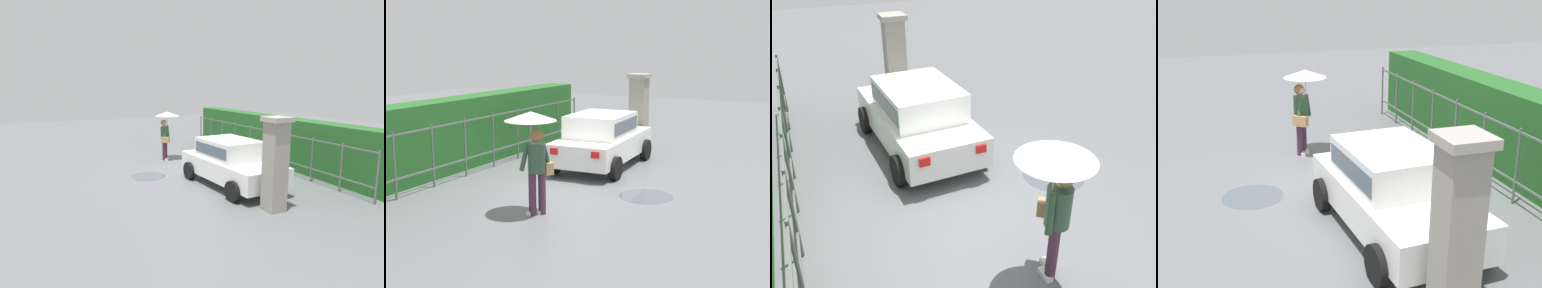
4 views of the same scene
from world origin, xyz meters
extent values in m
plane|color=slate|center=(0.00, 0.00, 0.00)|extent=(40.00, 40.00, 0.00)
cube|color=white|center=(2.08, 0.24, 0.58)|extent=(3.80, 1.87, 0.60)
cube|color=white|center=(1.93, 0.23, 1.18)|extent=(1.99, 1.56, 0.60)
cube|color=#4C5B66|center=(1.93, 0.23, 1.20)|extent=(1.84, 1.57, 0.33)
cylinder|color=black|center=(3.28, 1.16, 0.30)|extent=(0.61, 0.22, 0.60)
cylinder|color=black|center=(3.38, -0.51, 0.30)|extent=(0.61, 0.22, 0.60)
cylinder|color=black|center=(0.78, 1.00, 0.30)|extent=(0.61, 0.22, 0.60)
cylinder|color=black|center=(0.89, -0.67, 0.30)|extent=(0.61, 0.22, 0.60)
cube|color=red|center=(0.19, 0.67, 0.73)|extent=(0.07, 0.20, 0.16)
cube|color=red|center=(0.26, -0.42, 0.73)|extent=(0.07, 0.20, 0.16)
cylinder|color=#47283D|center=(-2.32, -0.32, 0.43)|extent=(0.15, 0.15, 0.86)
cylinder|color=#47283D|center=(-2.17, -0.45, 0.43)|extent=(0.15, 0.15, 0.86)
cube|color=white|center=(-2.29, -0.28, 0.04)|extent=(0.26, 0.10, 0.08)
cube|color=white|center=(-2.13, -0.40, 0.04)|extent=(0.26, 0.10, 0.08)
cylinder|color=#2D4C33|center=(-2.25, -0.39, 1.15)|extent=(0.34, 0.34, 0.58)
sphere|color=#DBAD89|center=(-2.25, -0.39, 1.58)|extent=(0.22, 0.22, 0.22)
sphere|color=olive|center=(-2.26, -0.41, 1.60)|extent=(0.25, 0.25, 0.25)
cylinder|color=#2D4C33|center=(-2.37, -0.19, 1.18)|extent=(0.23, 0.21, 0.56)
cylinder|color=#2D4C33|center=(-2.02, -0.46, 1.18)|extent=(0.23, 0.21, 0.56)
cylinder|color=#B2B2B7|center=(-2.25, -0.26, 1.50)|extent=(0.02, 0.02, 0.77)
cone|color=#F4C6DB|center=(-2.25, -0.26, 1.97)|extent=(1.02, 1.02, 0.18)
cube|color=tan|center=(-1.97, -0.46, 0.91)|extent=(0.34, 0.36, 0.24)
cube|color=gray|center=(4.34, 0.10, 1.15)|extent=(0.48, 0.48, 2.30)
cube|color=#9E998E|center=(4.34, 0.10, 2.36)|extent=(0.60, 0.60, 0.12)
cylinder|color=#59605B|center=(-5.18, 2.84, 0.75)|extent=(0.05, 0.05, 1.50)
cylinder|color=#59605B|center=(-4.02, 2.84, 0.75)|extent=(0.05, 0.05, 1.50)
cylinder|color=#59605B|center=(-2.87, 2.84, 0.75)|extent=(0.05, 0.05, 1.50)
cylinder|color=#59605B|center=(-1.72, 2.84, 0.75)|extent=(0.05, 0.05, 1.50)
cylinder|color=#59605B|center=(-0.56, 2.84, 0.75)|extent=(0.05, 0.05, 1.50)
cylinder|color=#59605B|center=(0.59, 2.84, 0.75)|extent=(0.05, 0.05, 1.50)
cylinder|color=#59605B|center=(1.75, 2.84, 0.75)|extent=(0.05, 0.05, 1.50)
cylinder|color=#59605B|center=(2.90, 2.84, 0.75)|extent=(0.05, 0.05, 1.50)
cylinder|color=#59605B|center=(4.05, 2.84, 0.75)|extent=(0.05, 0.05, 1.50)
cylinder|color=#59605B|center=(5.21, 2.84, 0.75)|extent=(0.05, 0.05, 1.50)
cube|color=#59605B|center=(0.01, 2.84, 1.42)|extent=(10.38, 0.03, 0.04)
cube|color=#59605B|center=(0.01, 2.84, 0.45)|extent=(10.38, 0.03, 0.04)
cube|color=#235B23|center=(0.01, 3.69, 0.95)|extent=(11.38, 0.90, 1.90)
cylinder|color=#4C545B|center=(-0.06, -1.84, 0.00)|extent=(1.20, 1.20, 0.00)
camera|label=1|loc=(10.65, -5.22, 3.21)|focal=30.48mm
camera|label=2|loc=(-10.60, -5.77, 3.38)|focal=48.79mm
camera|label=3|loc=(-5.93, 2.44, 4.45)|focal=39.91mm
camera|label=4|loc=(8.80, -2.62, 4.01)|focal=45.27mm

